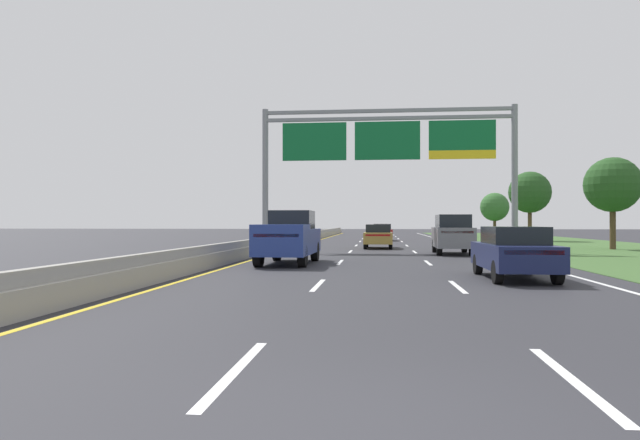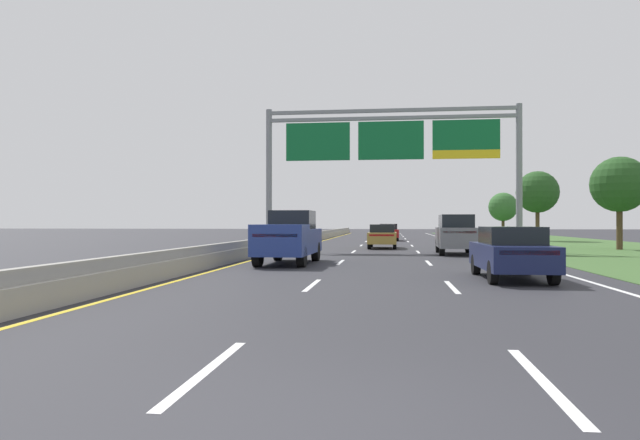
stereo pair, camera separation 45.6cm
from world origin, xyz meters
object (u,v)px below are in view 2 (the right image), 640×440
(car_navy_right_lane_sedan, at_px, (511,252))
(car_gold_centre_lane_sedan, at_px, (382,236))
(overhead_sign_gantry, at_px, (391,148))
(roadside_tree_mid, at_px, (619,185))
(roadside_tree_far, at_px, (537,192))
(car_red_centre_lane_sedan, at_px, (388,232))
(pickup_truck_blue, at_px, (289,238))
(roadside_tree_distant, at_px, (503,207))
(car_grey_right_lane_suv, at_px, (456,234))

(car_navy_right_lane_sedan, relative_size, car_gold_centre_lane_sedan, 1.00)
(overhead_sign_gantry, xyz_separation_m, roadside_tree_mid, (14.08, 3.39, -2.08))
(roadside_tree_far, bearing_deg, car_navy_right_lane_sedan, -104.98)
(roadside_tree_far, bearing_deg, car_red_centre_lane_sedan, -177.28)
(overhead_sign_gantry, relative_size, car_navy_right_lane_sedan, 3.41)
(overhead_sign_gantry, xyz_separation_m, car_navy_right_lane_sedan, (3.53, -16.43, -5.30))
(overhead_sign_gantry, height_order, roadside_tree_mid, overhead_sign_gantry)
(car_red_centre_lane_sedan, height_order, roadside_tree_far, roadside_tree_far)
(overhead_sign_gantry, distance_m, roadside_tree_mid, 14.63)
(overhead_sign_gantry, bearing_deg, car_navy_right_lane_sedan, -77.89)
(pickup_truck_blue, distance_m, roadside_tree_far, 35.93)
(overhead_sign_gantry, relative_size, roadside_tree_mid, 2.60)
(overhead_sign_gantry, relative_size, roadside_tree_distant, 2.83)
(car_red_centre_lane_sedan, relative_size, car_navy_right_lane_sedan, 1.00)
(roadside_tree_distant, bearing_deg, car_navy_right_lane_sedan, -100.56)
(pickup_truck_blue, distance_m, car_navy_right_lane_sedan, 9.57)
(car_red_centre_lane_sedan, bearing_deg, roadside_tree_far, -87.91)
(car_grey_right_lane_suv, distance_m, roadside_tree_far, 25.47)
(car_navy_right_lane_sedan, height_order, roadside_tree_mid, roadside_tree_mid)
(roadside_tree_far, bearing_deg, overhead_sign_gantry, -123.28)
(pickup_truck_blue, distance_m, roadside_tree_distant, 51.25)
(pickup_truck_blue, height_order, car_gold_centre_lane_sedan, pickup_truck_blue)
(car_grey_right_lane_suv, height_order, car_gold_centre_lane_sedan, car_grey_right_lane_suv)
(pickup_truck_blue, bearing_deg, overhead_sign_gantry, -20.29)
(car_grey_right_lane_suv, xyz_separation_m, roadside_tree_distant, (10.10, 40.06, 2.48))
(car_gold_centre_lane_sedan, bearing_deg, pickup_truck_blue, 166.49)
(car_red_centre_lane_sedan, xyz_separation_m, car_navy_right_lane_sedan, (3.71, -36.17, 0.00))
(car_grey_right_lane_suv, height_order, car_navy_right_lane_sedan, car_grey_right_lane_suv)
(car_gold_centre_lane_sedan, bearing_deg, car_navy_right_lane_sedan, -168.04)
(pickup_truck_blue, height_order, roadside_tree_distant, roadside_tree_distant)
(overhead_sign_gantry, distance_m, car_red_centre_lane_sedan, 20.44)
(pickup_truck_blue, height_order, car_navy_right_lane_sedan, pickup_truck_blue)
(roadside_tree_distant, bearing_deg, car_gold_centre_lane_sedan, -112.80)
(pickup_truck_blue, xyz_separation_m, car_navy_right_lane_sedan, (7.72, -5.65, -0.26))
(car_red_centre_lane_sedan, bearing_deg, car_gold_centre_lane_sedan, 178.08)
(car_gold_centre_lane_sedan, bearing_deg, overhead_sign_gantry, -171.29)
(roadside_tree_mid, height_order, roadside_tree_far, roadside_tree_far)
(roadside_tree_distant, bearing_deg, car_red_centre_lane_sedan, -128.08)
(overhead_sign_gantry, bearing_deg, pickup_truck_blue, -111.25)
(car_red_centre_lane_sedan, distance_m, car_navy_right_lane_sedan, 36.36)
(roadside_tree_distant, bearing_deg, pickup_truck_blue, -110.26)
(pickup_truck_blue, distance_m, roadside_tree_mid, 23.31)
(car_gold_centre_lane_sedan, relative_size, roadside_tree_distant, 0.83)
(overhead_sign_gantry, bearing_deg, car_gold_centre_lane_sedan, 98.13)
(roadside_tree_mid, relative_size, roadside_tree_distant, 1.09)
(pickup_truck_blue, xyz_separation_m, roadside_tree_far, (17.57, 31.16, 3.40))
(roadside_tree_mid, relative_size, roadside_tree_far, 0.90)
(car_navy_right_lane_sedan, bearing_deg, car_grey_right_lane_suv, -0.01)
(car_grey_right_lane_suv, bearing_deg, car_gold_centre_lane_sedan, 32.37)
(car_grey_right_lane_suv, bearing_deg, car_navy_right_lane_sedan, -178.26)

